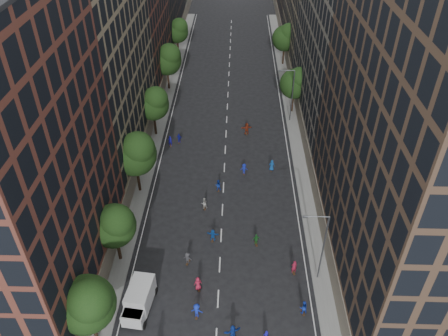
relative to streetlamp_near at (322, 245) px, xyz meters
name	(u,v)px	position (x,y,z in m)	size (l,w,h in m)	color
ground	(226,136)	(-10.37, 28.00, -5.17)	(240.00, 240.00, 0.00)	black
sidewalk_left	(158,111)	(-22.37, 35.50, -5.09)	(4.00, 105.00, 0.15)	slate
sidewalk_right	(296,113)	(1.63, 35.50, -5.09)	(4.00, 105.00, 0.15)	slate
bldg_left_a	(0,168)	(-29.37, -1.00, 9.83)	(14.00, 22.00, 30.00)	#5B2D23
bldg_left_b	(77,43)	(-29.37, 23.00, 11.83)	(14.00, 26.00, 34.00)	#7E6D52
bldg_left_c	(120,10)	(-29.37, 46.00, 8.83)	(14.00, 20.00, 28.00)	#5B2D23
bldg_right_a	(434,121)	(8.63, 3.00, 12.83)	(14.00, 30.00, 36.00)	#463225
bldg_right_b	(359,26)	(8.63, 32.00, 11.33)	(14.00, 28.00, 33.00)	#615B50
tree_left_0	(87,303)	(-21.38, -8.15, 0.79)	(5.20, 5.20, 8.83)	black
tree_left_1	(115,224)	(-21.39, 1.86, 0.38)	(4.80, 4.80, 8.21)	black
tree_left_2	(136,153)	(-21.36, 13.83, 1.19)	(5.60, 5.60, 9.45)	black
tree_left_3	(154,103)	(-21.38, 27.85, 0.65)	(5.00, 5.00, 8.58)	black
tree_left_4	(168,59)	(-21.37, 43.84, 0.93)	(5.40, 5.40, 9.08)	black
tree_left_5	(178,30)	(-21.39, 59.86, 0.51)	(4.80, 4.80, 8.33)	black
tree_right_a	(296,82)	(1.02, 35.85, 0.46)	(5.00, 5.00, 8.39)	black
tree_right_b	(286,37)	(1.02, 55.85, 0.79)	(5.20, 5.20, 8.83)	black
streetlamp_near	(322,245)	(0.00, 0.00, 0.00)	(2.64, 0.22, 9.06)	#595B60
streetlamp_far	(291,93)	(0.00, 33.00, 0.00)	(2.64, 0.22, 9.06)	#595B60
cargo_van	(139,299)	(-18.15, -4.35, -3.77)	(2.91, 5.21, 2.65)	silver
skater_1	(266,336)	(-5.70, -7.59, -4.42)	(0.55, 0.36, 1.51)	#1814A5
skater_2	(303,308)	(-1.87, -4.41, -4.34)	(0.80, 0.63, 1.66)	#1634B7
skater_3	(197,311)	(-12.37, -5.13, -4.30)	(1.12, 0.64, 1.74)	#152AAD
skater_5	(233,333)	(-8.81, -7.39, -4.28)	(1.65, 0.52, 1.78)	navy
skater_6	(198,284)	(-12.51, -1.86, -4.32)	(0.83, 0.54, 1.70)	#A81C38
skater_7	(294,267)	(-2.29, 0.65, -4.30)	(0.64, 0.42, 1.74)	maroon
skater_8	(204,204)	(-12.69, 10.71, -4.36)	(0.78, 0.61, 1.61)	#B1B0AC
skater_9	(188,258)	(-13.93, 1.64, -4.41)	(0.98, 0.57, 1.52)	#37373B
skater_10	(256,240)	(-6.25, 4.70, -4.42)	(0.88, 0.37, 1.50)	#217028
skater_11	(213,235)	(-11.32, 5.22, -4.38)	(1.46, 0.46, 1.57)	#1652B4
skater_12	(272,166)	(-3.63, 19.06, -4.34)	(0.81, 0.53, 1.65)	#124695
skater_13	(170,141)	(-18.87, 24.82, -4.32)	(0.62, 0.41, 1.70)	#1A16B6
skater_14	(218,185)	(-11.09, 14.40, -4.35)	(0.79, 0.62, 1.63)	#13309B
skater_15	(244,169)	(-7.57, 18.13, -4.37)	(1.03, 0.59, 1.60)	#1422A7
skater_16	(179,138)	(-17.56, 25.75, -4.41)	(0.89, 0.37, 1.52)	#121696
skater_17	(247,129)	(-7.08, 28.54, -4.20)	(1.80, 0.57, 1.94)	maroon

